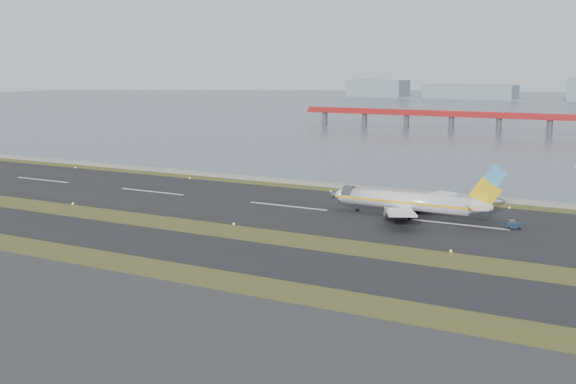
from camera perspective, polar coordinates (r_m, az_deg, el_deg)
name	(u,v)px	position (r m, az deg, el deg)	size (l,w,h in m)	color
ground	(212,232)	(141.00, -5.99, -3.18)	(1000.00, 1000.00, 0.00)	#334318
taxiway_strip	(174,245)	(131.67, -9.01, -4.17)	(1000.00, 18.00, 0.10)	black
runway_strip	(288,206)	(165.81, 0.00, -1.14)	(1000.00, 45.00, 0.10)	black
seawall	(343,186)	(192.04, 4.39, 0.48)	(1000.00, 2.50, 1.00)	gray
bay_water	(571,110)	(578.30, 21.49, 6.03)	(1400.00, 800.00, 1.30)	#495A68
red_pier	(550,119)	(367.61, 20.01, 5.46)	(260.00, 5.00, 10.20)	#A41D1C
airliner	(411,202)	(155.18, 9.72, -0.77)	(38.52, 32.89, 12.80)	white
pushback_tug	(513,225)	(149.52, 17.37, -2.48)	(3.27, 2.47, 1.86)	#142439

